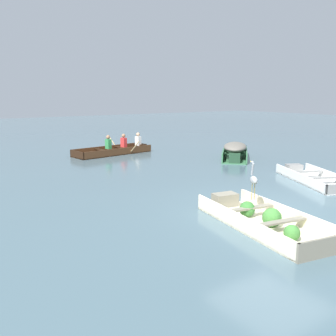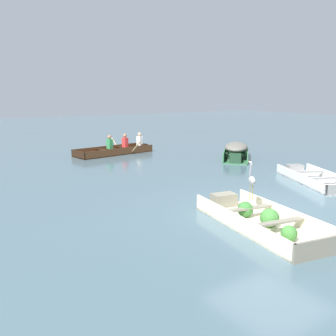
% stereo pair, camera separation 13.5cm
% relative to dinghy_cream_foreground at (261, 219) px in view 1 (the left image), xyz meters
% --- Properties ---
extents(ground_plane, '(80.00, 80.00, 0.00)m').
position_rel_dinghy_cream_foreground_xyz_m(ground_plane, '(1.15, 0.56, -0.14)').
color(ground_plane, '#47606B').
extents(dinghy_cream_foreground, '(1.89, 3.51, 0.44)m').
position_rel_dinghy_cream_foreground_xyz_m(dinghy_cream_foreground, '(0.00, 0.00, 0.00)').
color(dinghy_cream_foreground, beige).
rests_on(dinghy_cream_foreground, ground).
extents(skiff_green_near_moored, '(2.57, 2.53, 0.70)m').
position_rel_dinghy_cream_foreground_xyz_m(skiff_green_near_moored, '(5.47, 6.19, 0.27)').
color(skiff_green_near_moored, '#387047').
rests_on(skiff_green_near_moored, ground).
extents(skiff_white_mid_moored, '(2.46, 3.35, 0.30)m').
position_rel_dinghy_cream_foreground_xyz_m(skiff_white_mid_moored, '(4.55, 1.83, -0.04)').
color(skiff_white_mid_moored, white).
rests_on(skiff_white_mid_moored, ground).
extents(rowboat_dark_varnish_with_crew, '(3.81, 2.36, 0.90)m').
position_rel_dinghy_cream_foreground_xyz_m(rowboat_dark_varnish_with_crew, '(2.07, 10.46, 0.05)').
color(rowboat_dark_varnish_with_crew, '#4C2D19').
rests_on(rowboat_dark_varnish_with_crew, ground).
extents(heron_on_dinghy, '(0.30, 0.43, 0.84)m').
position_rel_dinghy_cream_foreground_xyz_m(heron_on_dinghy, '(0.19, 0.43, 0.76)').
color(heron_on_dinghy, olive).
rests_on(heron_on_dinghy, dinghy_cream_foreground).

